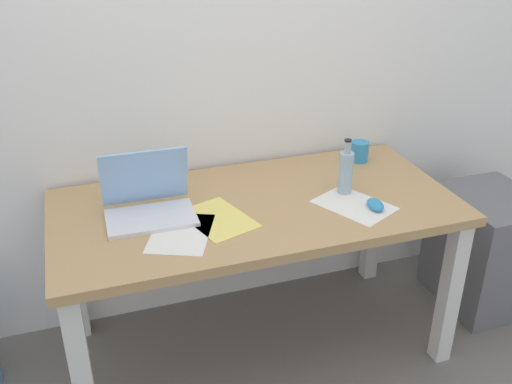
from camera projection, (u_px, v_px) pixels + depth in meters
ground_plane at (256, 344)px, 2.66m from camera, size 8.00×8.00×0.00m
back_wall at (222, 39)px, 2.45m from camera, size 5.20×0.08×2.60m
desk at (256, 224)px, 2.37m from camera, size 1.62×0.79×0.74m
laptop_left at (149, 202)px, 2.21m from camera, size 0.34×0.25×0.25m
beer_bottle at (346, 172)px, 2.37m from camera, size 0.06×0.06×0.24m
computer_mouse at (375, 205)px, 2.28m from camera, size 0.07×0.11×0.03m
coffee_mug at (360, 151)px, 2.68m from camera, size 0.08×0.08×0.09m
paper_sheet_front_right at (354, 205)px, 2.31m from camera, size 0.32×0.36×0.00m
paper_yellow_folder at (218, 219)px, 2.21m from camera, size 0.29×0.35×0.00m
paper_sheet_front_left at (181, 233)px, 2.11m from camera, size 0.31×0.36×0.00m
filing_cabinet at (485, 249)px, 2.84m from camera, size 0.40×0.48×0.58m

